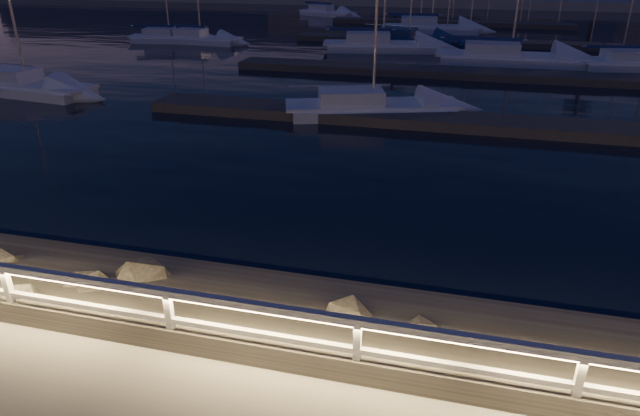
% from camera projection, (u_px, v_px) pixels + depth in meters
% --- Properties ---
extents(ground, '(400.00, 400.00, 0.00)m').
position_uv_depth(ground, '(292.00, 366.00, 8.72)').
color(ground, '#ADA89C').
rests_on(ground, ground).
extents(harbor_water, '(400.00, 440.00, 0.60)m').
position_uv_depth(harbor_water, '(435.00, 65.00, 36.64)').
color(harbor_water, black).
rests_on(harbor_water, ground).
extents(guard_rail, '(44.11, 0.12, 1.06)m').
position_uv_depth(guard_rail, '(286.00, 324.00, 8.42)').
color(guard_rail, white).
rests_on(guard_rail, ground).
extents(riprap, '(37.19, 3.22, 1.39)m').
position_uv_depth(riprap, '(485.00, 348.00, 9.44)').
color(riprap, slate).
rests_on(riprap, ground).
extents(floating_docks, '(22.00, 36.00, 0.40)m').
position_uv_depth(floating_docks, '(437.00, 53.00, 37.54)').
color(floating_docks, '#605850').
rests_on(floating_docks, ground).
extents(sailboat_a, '(7.33, 2.98, 12.22)m').
position_uv_depth(sailboat_a, '(24.00, 85.00, 27.62)').
color(sailboat_a, white).
rests_on(sailboat_a, ground).
extents(sailboat_b, '(7.57, 4.27, 12.45)m').
position_uv_depth(sailboat_b, '(368.00, 106.00, 23.98)').
color(sailboat_b, white).
rests_on(sailboat_b, ground).
extents(sailboat_e, '(6.33, 2.30, 10.64)m').
position_uv_depth(sailboat_e, '(199.00, 38.00, 42.57)').
color(sailboat_e, white).
rests_on(sailboat_e, ground).
extents(sailboat_g, '(9.04, 2.92, 15.21)m').
position_uv_depth(sailboat_g, '(506.00, 56.00, 34.95)').
color(sailboat_g, white).
rests_on(sailboat_g, ground).
extents(sailboat_i, '(6.27, 2.78, 10.40)m').
position_uv_depth(sailboat_i, '(168.00, 37.00, 43.04)').
color(sailboat_i, white).
rests_on(sailboat_i, ground).
extents(sailboat_j, '(8.49, 3.85, 13.98)m').
position_uv_depth(sailboat_j, '(380.00, 44.00, 39.32)').
color(sailboat_j, white).
rests_on(sailboat_j, ground).
extents(sailboat_k, '(7.69, 3.62, 12.60)m').
position_uv_depth(sailboat_k, '(407.00, 38.00, 42.53)').
color(sailboat_k, navy).
rests_on(sailboat_k, ground).
extents(sailboat_m, '(6.65, 4.10, 11.07)m').
position_uv_depth(sailboat_m, '(326.00, 12.00, 60.34)').
color(sailboat_m, white).
rests_on(sailboat_m, ground).
extents(sailboat_n, '(8.45, 3.25, 14.06)m').
position_uv_depth(sailboat_n, '(429.00, 27.00, 48.16)').
color(sailboat_n, white).
rests_on(sailboat_n, ground).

